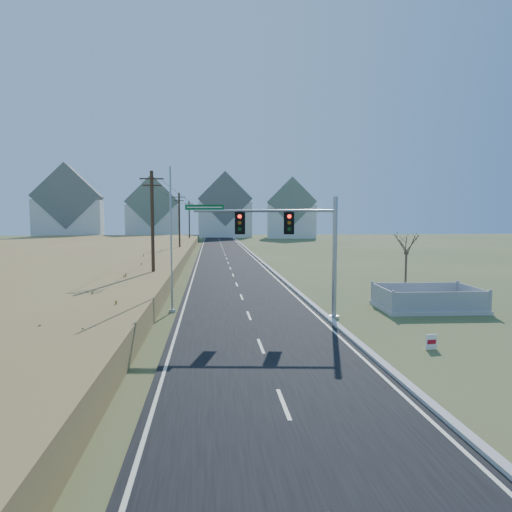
{
  "coord_description": "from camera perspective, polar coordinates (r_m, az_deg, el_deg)",
  "views": [
    {
      "loc": [
        -2.04,
        -20.59,
        5.39
      ],
      "look_at": [
        0.33,
        3.41,
        3.4
      ],
      "focal_mm": 32.0,
      "sensor_mm": 36.0,
      "label": 1
    }
  ],
  "objects": [
    {
      "name": "ground",
      "position": [
        21.39,
        0.01,
        -9.88
      ],
      "size": [
        260.0,
        260.0,
        0.0
      ],
      "primitive_type": "plane",
      "color": "#455529",
      "rests_on": "ground"
    },
    {
      "name": "road",
      "position": [
        70.83,
        -3.98,
        0.36
      ],
      "size": [
        8.0,
        180.0,
        0.06
      ],
      "primitive_type": "cube",
      "color": "black",
      "rests_on": "ground"
    },
    {
      "name": "curb",
      "position": [
        71.06,
        -0.63,
        0.44
      ],
      "size": [
        0.3,
        180.0,
        0.18
      ],
      "primitive_type": "cube",
      "color": "#B2AFA8",
      "rests_on": "ground"
    },
    {
      "name": "reed_marsh",
      "position": [
        64.62,
        -25.49,
        0.05
      ],
      "size": [
        38.0,
        110.0,
        1.3
      ],
      "primitive_type": "cube",
      "color": "olive",
      "rests_on": "ground"
    },
    {
      "name": "utility_pole_near",
      "position": [
        35.88,
        -12.81,
        3.47
      ],
      "size": [
        1.8,
        0.26,
        9.0
      ],
      "color": "#422D1E",
      "rests_on": "ground"
    },
    {
      "name": "utility_pole_mid",
      "position": [
        65.75,
        -9.56,
        4.04
      ],
      "size": [
        1.8,
        0.26,
        9.0
      ],
      "color": "#422D1E",
      "rests_on": "ground"
    },
    {
      "name": "utility_pole_far",
      "position": [
        95.7,
        -8.34,
        4.24
      ],
      "size": [
        1.8,
        0.26,
        9.0
      ],
      "color": "#422D1E",
      "rests_on": "ground"
    },
    {
      "name": "condo_nw",
      "position": [
        125.86,
        -22.35,
        5.42
      ],
      "size": [
        17.69,
        13.38,
        19.05
      ],
      "rotation": [
        0.0,
        0.0,
        0.14
      ],
      "color": "silver",
      "rests_on": "ground"
    },
    {
      "name": "condo_nnw",
      "position": [
        129.59,
        -12.78,
        5.28
      ],
      "size": [
        14.93,
        11.17,
        17.03
      ],
      "rotation": [
        0.0,
        0.0,
        0.07
      ],
      "color": "silver",
      "rests_on": "ground"
    },
    {
      "name": "condo_n",
      "position": [
        132.67,
        -3.92,
        5.66
      ],
      "size": [
        15.27,
        10.2,
        18.54
      ],
      "color": "silver",
      "rests_on": "ground"
    },
    {
      "name": "condo_ne",
      "position": [
        126.54,
        4.4,
        5.36
      ],
      "size": [
        14.12,
        10.51,
        16.52
      ],
      "rotation": [
        0.0,
        0.0,
        -0.1
      ],
      "color": "silver",
      "rests_on": "ground"
    },
    {
      "name": "traffic_signal_mast",
      "position": [
        24.32,
        5.55,
        1.61
      ],
      "size": [
        8.17,
        1.2,
        6.54
      ],
      "rotation": [
        0.0,
        0.0,
        -0.11
      ],
      "color": "#9EA0A5",
      "rests_on": "ground"
    },
    {
      "name": "fence_enclosure",
      "position": [
        29.19,
        20.63,
        -5.69
      ],
      "size": [
        6.0,
        4.23,
        1.33
      ],
      "rotation": [
        0.0,
        0.0,
        -0.04
      ],
      "color": "#B7B5AD",
      "rests_on": "ground"
    },
    {
      "name": "open_sign",
      "position": [
        20.4,
        21.06,
        -9.98
      ],
      "size": [
        0.5,
        0.13,
        0.62
      ],
      "rotation": [
        0.0,
        0.0,
        0.15
      ],
      "color": "white",
      "rests_on": "ground"
    },
    {
      "name": "flagpole",
      "position": [
        26.42,
        -10.53,
        0.13
      ],
      "size": [
        0.37,
        0.37,
        8.31
      ],
      "color": "#B7B5AD",
      "rests_on": "ground"
    },
    {
      "name": "bare_tree",
      "position": [
        32.31,
        18.3,
        1.62
      ],
      "size": [
        1.77,
        1.77,
        4.69
      ],
      "color": "#4C3F33",
      "rests_on": "ground"
    }
  ]
}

